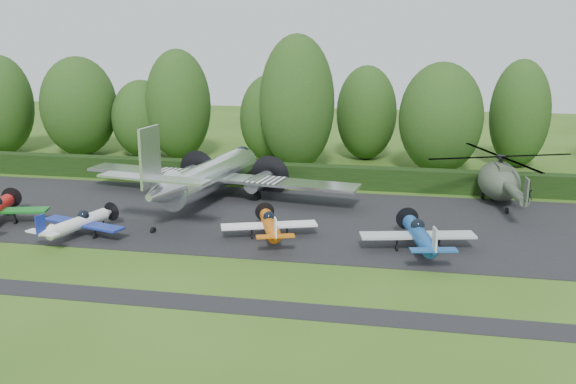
% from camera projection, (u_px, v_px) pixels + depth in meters
% --- Properties ---
extents(ground, '(160.00, 160.00, 0.00)m').
position_uv_depth(ground, '(182.00, 260.00, 40.85)').
color(ground, '#2E4F16').
rests_on(ground, ground).
extents(apron, '(70.00, 18.00, 0.01)m').
position_uv_depth(apron, '(226.00, 216.00, 50.35)').
color(apron, black).
rests_on(apron, ground).
extents(taxiway_verge, '(70.00, 2.00, 0.00)m').
position_uv_depth(taxiway_verge, '(144.00, 298.00, 35.14)').
color(taxiway_verge, black).
rests_on(taxiway_verge, ground).
extents(hedgerow, '(90.00, 1.60, 2.00)m').
position_uv_depth(hedgerow, '(258.00, 184.00, 60.81)').
color(hedgerow, black).
rests_on(hedgerow, ground).
extents(transport_plane, '(24.96, 19.14, 8.00)m').
position_uv_depth(transport_plane, '(210.00, 176.00, 54.01)').
color(transport_plane, white).
rests_on(transport_plane, ground).
extents(light_plane_white, '(6.69, 7.03, 2.57)m').
position_uv_depth(light_plane_white, '(78.00, 223.00, 45.03)').
color(light_plane_white, white).
rests_on(light_plane_white, ground).
extents(light_plane_orange, '(6.73, 7.07, 2.59)m').
position_uv_depth(light_plane_orange, '(270.00, 225.00, 44.60)').
color(light_plane_orange, '#C45B0B').
rests_on(light_plane_orange, ground).
extents(light_plane_blue, '(7.60, 8.00, 2.92)m').
position_uv_depth(light_plane_blue, '(420.00, 235.00, 41.99)').
color(light_plane_blue, '#17488C').
rests_on(light_plane_blue, ground).
extents(helicopter, '(12.70, 14.87, 4.09)m').
position_uv_depth(helicopter, '(499.00, 178.00, 53.62)').
color(helicopter, '#384132').
rests_on(helicopter, ground).
extents(tree_0, '(6.19, 6.19, 11.28)m').
position_uv_depth(tree_0, '(520.00, 114.00, 66.77)').
color(tree_0, black).
rests_on(tree_0, ground).
extents(tree_1, '(6.66, 6.66, 10.40)m').
position_uv_depth(tree_1, '(366.00, 113.00, 70.88)').
color(tree_1, black).
rests_on(tree_1, ground).
extents(tree_2, '(6.41, 6.41, 9.45)m').
position_uv_depth(tree_2, '(269.00, 118.00, 69.98)').
color(tree_2, black).
rests_on(tree_2, ground).
extents(tree_3, '(6.81, 6.81, 8.70)m').
position_uv_depth(tree_3, '(142.00, 119.00, 72.57)').
color(tree_3, black).
rests_on(tree_3, ground).
extents(tree_4, '(7.04, 7.04, 11.36)m').
position_uv_depth(tree_4, '(2.00, 105.00, 74.23)').
color(tree_4, black).
rests_on(tree_4, ground).
extents(tree_5, '(7.68, 7.68, 13.84)m').
position_uv_depth(tree_5, '(297.00, 103.00, 65.17)').
color(tree_5, black).
rests_on(tree_5, ground).
extents(tree_6, '(8.33, 8.33, 11.16)m').
position_uv_depth(tree_6, '(441.00, 118.00, 63.87)').
color(tree_6, black).
rests_on(tree_6, ground).
extents(tree_7, '(7.17, 7.17, 12.17)m').
position_uv_depth(tree_7, '(178.00, 105.00, 70.65)').
color(tree_7, black).
rests_on(tree_7, ground).
extents(tree_8, '(8.55, 8.55, 11.26)m').
position_uv_depth(tree_8, '(79.00, 106.00, 73.00)').
color(tree_8, black).
rests_on(tree_8, ground).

